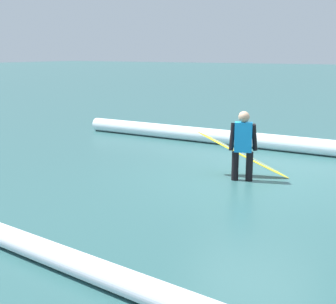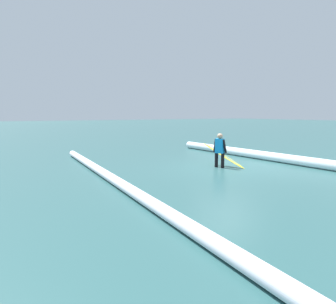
# 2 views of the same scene
# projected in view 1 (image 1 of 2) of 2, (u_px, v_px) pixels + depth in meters

# --- Properties ---
(ground_plane) EXTENTS (180.65, 180.65, 0.00)m
(ground_plane) POSITION_uv_depth(u_px,v_px,m) (255.00, 179.00, 9.28)
(ground_plane) COLOR #2B5556
(surfer) EXTENTS (0.49, 0.36, 1.39)m
(surfer) POSITION_uv_depth(u_px,v_px,m) (243.00, 143.00, 9.00)
(surfer) COLOR black
(surfer) RESTS_ON ground_plane
(surfboard) EXTENTS (1.90, 0.89, 0.93)m
(surfboard) POSITION_uv_depth(u_px,v_px,m) (243.00, 155.00, 9.41)
(surfboard) COLOR yellow
(surfboard) RESTS_ON ground_plane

